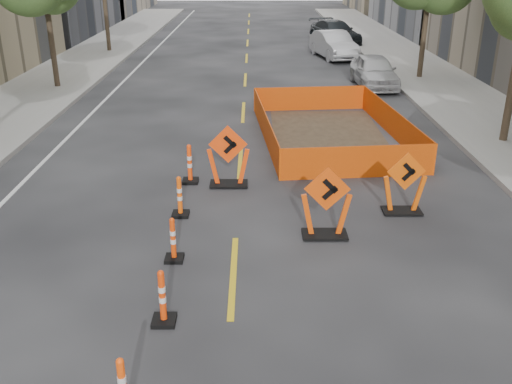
{
  "coord_description": "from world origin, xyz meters",
  "views": [
    {
      "loc": [
        0.39,
        -5.44,
        5.72
      ],
      "look_at": [
        0.44,
        5.48,
        1.1
      ],
      "focal_mm": 40.0,
      "sensor_mm": 36.0,
      "label": 1
    }
  ],
  "objects_px": {
    "chevron_sign_right": "(405,183)",
    "parked_car_mid": "(334,45)",
    "channelizer_5": "(173,239)",
    "channelizer_6": "(180,196)",
    "channelizer_7": "(190,164)",
    "parked_car_near": "(374,71)",
    "channelizer_4": "(162,297)",
    "chevron_sign_left": "(228,156)",
    "chevron_sign_center": "(326,202)",
    "parked_car_far": "(335,32)"
  },
  "relations": [
    {
      "from": "chevron_sign_right",
      "to": "parked_car_mid",
      "type": "relative_size",
      "value": 0.33
    },
    {
      "from": "channelizer_5",
      "to": "channelizer_6",
      "type": "height_order",
      "value": "channelizer_6"
    },
    {
      "from": "channelizer_7",
      "to": "parked_car_near",
      "type": "bearing_deg",
      "value": 58.46
    },
    {
      "from": "channelizer_6",
      "to": "parked_car_mid",
      "type": "distance_m",
      "value": 22.3
    },
    {
      "from": "channelizer_4",
      "to": "channelizer_6",
      "type": "xyz_separation_m",
      "value": [
        -0.21,
        4.18,
        -0.01
      ]
    },
    {
      "from": "chevron_sign_left",
      "to": "chevron_sign_right",
      "type": "xyz_separation_m",
      "value": [
        4.17,
        -1.71,
        -0.07
      ]
    },
    {
      "from": "channelizer_5",
      "to": "channelizer_6",
      "type": "relative_size",
      "value": 0.95
    },
    {
      "from": "chevron_sign_center",
      "to": "chevron_sign_right",
      "type": "bearing_deg",
      "value": 33.46
    },
    {
      "from": "chevron_sign_right",
      "to": "parked_car_far",
      "type": "relative_size",
      "value": 0.3
    },
    {
      "from": "channelizer_5",
      "to": "chevron_sign_left",
      "type": "distance_m",
      "value": 4.07
    },
    {
      "from": "chevron_sign_left",
      "to": "parked_car_near",
      "type": "xyz_separation_m",
      "value": [
        6.14,
        11.92,
        -0.11
      ]
    },
    {
      "from": "channelizer_7",
      "to": "chevron_sign_left",
      "type": "bearing_deg",
      "value": -12.57
    },
    {
      "from": "chevron_sign_left",
      "to": "chevron_sign_right",
      "type": "height_order",
      "value": "chevron_sign_left"
    },
    {
      "from": "chevron_sign_left",
      "to": "parked_car_near",
      "type": "height_order",
      "value": "chevron_sign_left"
    },
    {
      "from": "chevron_sign_left",
      "to": "parked_car_mid",
      "type": "height_order",
      "value": "chevron_sign_left"
    },
    {
      "from": "chevron_sign_center",
      "to": "parked_car_far",
      "type": "height_order",
      "value": "chevron_sign_center"
    },
    {
      "from": "parked_car_mid",
      "to": "parked_car_far",
      "type": "xyz_separation_m",
      "value": [
        0.81,
        5.63,
        -0.01
      ]
    },
    {
      "from": "chevron_sign_right",
      "to": "parked_car_near",
      "type": "bearing_deg",
      "value": 76.77
    },
    {
      "from": "channelizer_4",
      "to": "channelizer_5",
      "type": "distance_m",
      "value": 2.09
    },
    {
      "from": "channelizer_6",
      "to": "chevron_sign_left",
      "type": "relative_size",
      "value": 0.59
    },
    {
      "from": "chevron_sign_right",
      "to": "parked_car_far",
      "type": "bearing_deg",
      "value": 80.88
    },
    {
      "from": "channelizer_4",
      "to": "channelizer_7",
      "type": "distance_m",
      "value": 6.27
    },
    {
      "from": "channelizer_4",
      "to": "parked_car_far",
      "type": "xyz_separation_m",
      "value": [
        6.94,
        31.18,
        0.24
      ]
    },
    {
      "from": "chevron_sign_left",
      "to": "chevron_sign_center",
      "type": "relative_size",
      "value": 1.02
    },
    {
      "from": "chevron_sign_left",
      "to": "channelizer_5",
      "type": "bearing_deg",
      "value": -104.57
    },
    {
      "from": "channelizer_5",
      "to": "channelizer_6",
      "type": "distance_m",
      "value": 2.09
    },
    {
      "from": "parked_car_mid",
      "to": "chevron_sign_center",
      "type": "bearing_deg",
      "value": -110.26
    },
    {
      "from": "channelizer_6",
      "to": "parked_car_mid",
      "type": "height_order",
      "value": "parked_car_mid"
    },
    {
      "from": "chevron_sign_right",
      "to": "channelizer_7",
      "type": "bearing_deg",
      "value": 154.52
    },
    {
      "from": "chevron_sign_left",
      "to": "chevron_sign_right",
      "type": "distance_m",
      "value": 4.51
    },
    {
      "from": "parked_car_mid",
      "to": "parked_car_far",
      "type": "distance_m",
      "value": 5.68
    },
    {
      "from": "chevron_sign_left",
      "to": "chevron_sign_right",
      "type": "relative_size",
      "value": 1.09
    },
    {
      "from": "channelizer_5",
      "to": "chevron_sign_left",
      "type": "bearing_deg",
      "value": 76.6
    },
    {
      "from": "parked_car_near",
      "to": "channelizer_5",
      "type": "bearing_deg",
      "value": -115.32
    },
    {
      "from": "chevron_sign_right",
      "to": "parked_car_far",
      "type": "distance_m",
      "value": 26.93
    },
    {
      "from": "parked_car_far",
      "to": "channelizer_7",
      "type": "bearing_deg",
      "value": -123.04
    },
    {
      "from": "chevron_sign_center",
      "to": "channelizer_7",
      "type": "bearing_deg",
      "value": 137.49
    },
    {
      "from": "channelizer_5",
      "to": "parked_car_far",
      "type": "distance_m",
      "value": 29.94
    },
    {
      "from": "channelizer_4",
      "to": "chevron_sign_center",
      "type": "relative_size",
      "value": 0.62
    },
    {
      "from": "channelizer_7",
      "to": "parked_car_far",
      "type": "xyz_separation_m",
      "value": [
        7.14,
        24.92,
        0.21
      ]
    },
    {
      "from": "chevron_sign_center",
      "to": "parked_car_near",
      "type": "distance_m",
      "value": 15.36
    },
    {
      "from": "parked_car_mid",
      "to": "channelizer_4",
      "type": "bearing_deg",
      "value": -115.92
    },
    {
      "from": "channelizer_7",
      "to": "parked_car_near",
      "type": "height_order",
      "value": "parked_car_near"
    },
    {
      "from": "channelizer_6",
      "to": "chevron_sign_right",
      "type": "height_order",
      "value": "chevron_sign_right"
    },
    {
      "from": "chevron_sign_right",
      "to": "parked_car_mid",
      "type": "distance_m",
      "value": 21.27
    },
    {
      "from": "chevron_sign_left",
      "to": "parked_car_mid",
      "type": "distance_m",
      "value": 20.23
    },
    {
      "from": "channelizer_5",
      "to": "chevron_sign_right",
      "type": "xyz_separation_m",
      "value": [
        5.11,
        2.23,
        0.29
      ]
    },
    {
      "from": "channelizer_4",
      "to": "channelizer_6",
      "type": "bearing_deg",
      "value": 92.93
    },
    {
      "from": "channelizer_5",
      "to": "chevron_sign_center",
      "type": "bearing_deg",
      "value": 17.97
    },
    {
      "from": "channelizer_6",
      "to": "parked_car_far",
      "type": "distance_m",
      "value": 27.94
    }
  ]
}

